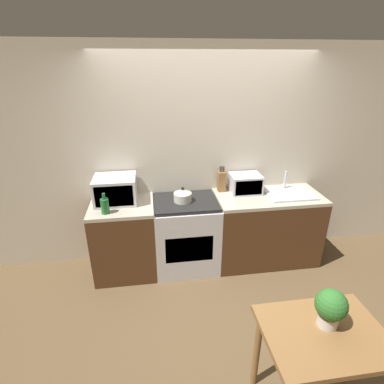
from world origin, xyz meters
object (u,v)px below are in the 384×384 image
(stove_range, at_px, (186,234))
(microwave, at_px, (115,190))
(kettle, at_px, (183,195))
(toaster_oven, at_px, (245,184))
(dining_table, at_px, (322,346))
(bottle, at_px, (105,206))

(stove_range, height_order, microwave, microwave)
(kettle, height_order, microwave, microwave)
(microwave, height_order, toaster_oven, microwave)
(microwave, distance_m, toaster_oven, 1.54)
(kettle, distance_m, microwave, 0.76)
(kettle, distance_m, dining_table, 2.00)
(toaster_oven, bearing_deg, bottle, -168.74)
(stove_range, xyz_separation_m, dining_table, (0.69, -1.83, 0.20))
(stove_range, relative_size, kettle, 4.35)
(stove_range, xyz_separation_m, kettle, (-0.04, -0.00, 0.53))
(bottle, bearing_deg, microwave, 71.67)
(stove_range, distance_m, microwave, 1.00)
(dining_table, bearing_deg, stove_range, 110.48)
(kettle, relative_size, microwave, 0.44)
(toaster_oven, bearing_deg, stove_range, -169.22)
(kettle, bearing_deg, bottle, -168.03)
(microwave, bearing_deg, toaster_oven, 1.86)
(bottle, relative_size, toaster_oven, 0.62)
(kettle, xyz_separation_m, microwave, (-0.75, 0.10, 0.08))
(microwave, bearing_deg, stove_range, -6.73)
(kettle, height_order, toaster_oven, toaster_oven)
(stove_range, height_order, kettle, kettle)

